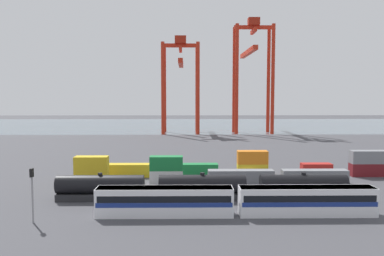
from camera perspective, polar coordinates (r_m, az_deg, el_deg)
ground_plane at (r=118.42m, az=5.30°, el=-3.28°), size 420.00×420.00×0.00m
harbour_water at (r=221.72m, az=2.42°, el=0.45°), size 400.00×110.00×0.01m
passenger_train at (r=55.80m, az=6.27°, el=-10.13°), size 37.97×3.14×3.90m
freight_tank_row at (r=63.43m, az=1.47°, el=-8.40°), size 45.41×2.85×4.31m
signal_mast at (r=55.55m, az=-21.80°, el=-7.86°), size 0.36×0.60×7.08m
shipping_container_0 at (r=76.46m, az=-14.08°, el=-6.83°), size 6.04×2.44×2.60m
shipping_container_1 at (r=75.99m, az=-14.12°, el=-4.91°), size 6.04×2.44×2.60m
shipping_container_2 at (r=74.54m, az=-3.67°, el=-7.00°), size 6.04×2.44×2.60m
shipping_container_3 at (r=74.06m, az=-3.68°, el=-5.03°), size 6.04×2.44×2.60m
shipping_container_4 at (r=75.13m, az=6.94°, el=-6.93°), size 12.10×2.44×2.60m
shipping_container_5 at (r=78.18m, az=17.04°, el=-6.64°), size 12.10×2.44×2.60m
shipping_container_6 at (r=82.20m, az=-9.75°, el=-5.95°), size 12.10×2.44×2.60m
shipping_container_7 at (r=81.22m, az=-0.58°, el=-6.02°), size 12.10×2.44×2.60m
shipping_container_8 at (r=82.31m, az=8.57°, el=-5.92°), size 6.04×2.44×2.60m
shipping_container_9 at (r=81.88m, az=8.59°, el=-4.14°), size 6.04×2.44×2.60m
shipping_container_10 at (r=85.40m, az=17.27°, el=-5.70°), size 6.04×2.44×2.60m
shipping_container_11 at (r=90.28m, az=25.18°, el=-5.38°), size 12.10×2.44×2.60m
shipping_container_12 at (r=89.89m, az=25.24°, el=-3.75°), size 12.10×2.44×2.60m
gantry_crane_west at (r=176.26m, az=-1.63°, el=7.69°), size 16.19×34.15×41.63m
gantry_crane_central at (r=179.77m, az=8.53°, el=8.99°), size 16.84×40.66×49.34m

